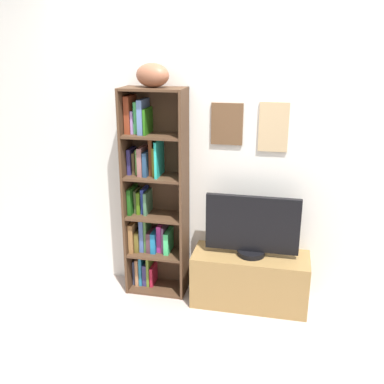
{
  "coord_description": "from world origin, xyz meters",
  "views": [
    {
      "loc": [
        0.55,
        -2.3,
        2.03
      ],
      "look_at": [
        -0.13,
        0.85,
        0.95
      ],
      "focal_mm": 41.36,
      "sensor_mm": 36.0,
      "label": 1
    }
  ],
  "objects_px": {
    "football": "(152,75)",
    "tv_stand": "(250,279)",
    "bookshelf": "(151,197)",
    "television": "(252,227)"
  },
  "relations": [
    {
      "from": "football",
      "to": "tv_stand",
      "type": "relative_size",
      "value": 0.3
    },
    {
      "from": "bookshelf",
      "to": "television",
      "type": "bearing_deg",
      "value": -5.72
    },
    {
      "from": "bookshelf",
      "to": "television",
      "type": "height_order",
      "value": "bookshelf"
    },
    {
      "from": "tv_stand",
      "to": "television",
      "type": "height_order",
      "value": "television"
    },
    {
      "from": "football",
      "to": "tv_stand",
      "type": "bearing_deg",
      "value": -3.81
    },
    {
      "from": "bookshelf",
      "to": "football",
      "type": "relative_size",
      "value": 6.21
    },
    {
      "from": "football",
      "to": "bookshelf",
      "type": "bearing_deg",
      "value": 146.61
    },
    {
      "from": "bookshelf",
      "to": "football",
      "type": "height_order",
      "value": "football"
    },
    {
      "from": "television",
      "to": "football",
      "type": "bearing_deg",
      "value": 176.26
    },
    {
      "from": "football",
      "to": "television",
      "type": "relative_size",
      "value": 0.38
    }
  ]
}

